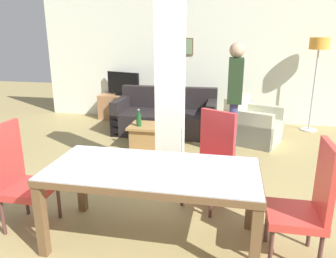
{
  "coord_description": "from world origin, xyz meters",
  "views": [
    {
      "loc": [
        0.66,
        -2.61,
        1.91
      ],
      "look_at": [
        0.0,
        0.72,
        0.9
      ],
      "focal_mm": 35.0,
      "sensor_mm": 36.0,
      "label": 1
    }
  ],
  "objects_px": {
    "dining_chair_head_left": "(19,175)",
    "sofa": "(166,118)",
    "floor_lamp": "(318,52)",
    "tv_screen": "(123,84)",
    "standing_person": "(235,91)",
    "dining_chair_head_right": "(308,202)",
    "dining_chair_far_right": "(211,157)",
    "armchair": "(252,126)",
    "coffee_table": "(151,136)",
    "bottle": "(139,120)",
    "tv_stand": "(124,107)",
    "dining_table": "(153,182)"
  },
  "relations": [
    {
      "from": "dining_chair_far_right",
      "to": "floor_lamp",
      "type": "xyz_separation_m",
      "value": [
        1.75,
        3.31,
        0.98
      ]
    },
    {
      "from": "coffee_table",
      "to": "armchair",
      "type": "bearing_deg",
      "value": 22.16
    },
    {
      "from": "dining_chair_head_left",
      "to": "standing_person",
      "type": "bearing_deg",
      "value": 140.75
    },
    {
      "from": "bottle",
      "to": "dining_chair_head_left",
      "type": "bearing_deg",
      "value": -102.12
    },
    {
      "from": "dining_chair_head_right",
      "to": "tv_screen",
      "type": "xyz_separation_m",
      "value": [
        -3.04,
        4.29,
        0.24
      ]
    },
    {
      "from": "floor_lamp",
      "to": "bottle",
      "type": "bearing_deg",
      "value": -150.45
    },
    {
      "from": "dining_chair_head_left",
      "to": "tv_screen",
      "type": "height_order",
      "value": "dining_chair_head_left"
    },
    {
      "from": "tv_screen",
      "to": "standing_person",
      "type": "xyz_separation_m",
      "value": [
        2.42,
        -1.78,
        0.23
      ]
    },
    {
      "from": "dining_table",
      "to": "armchair",
      "type": "bearing_deg",
      "value": 71.96
    },
    {
      "from": "dining_chair_head_left",
      "to": "sofa",
      "type": "height_order",
      "value": "dining_chair_head_left"
    },
    {
      "from": "dining_chair_head_left",
      "to": "tv_screen",
      "type": "relative_size",
      "value": 1.35
    },
    {
      "from": "dining_chair_far_right",
      "to": "armchair",
      "type": "xyz_separation_m",
      "value": [
        0.57,
        2.36,
        -0.27
      ]
    },
    {
      "from": "armchair",
      "to": "standing_person",
      "type": "height_order",
      "value": "standing_person"
    },
    {
      "from": "dining_chair_head_left",
      "to": "sofa",
      "type": "relative_size",
      "value": 0.55
    },
    {
      "from": "sofa",
      "to": "floor_lamp",
      "type": "bearing_deg",
      "value": -166.24
    },
    {
      "from": "dining_table",
      "to": "coffee_table",
      "type": "height_order",
      "value": "dining_table"
    },
    {
      "from": "armchair",
      "to": "standing_person",
      "type": "bearing_deg",
      "value": -3.46
    },
    {
      "from": "floor_lamp",
      "to": "sofa",
      "type": "bearing_deg",
      "value": -166.24
    },
    {
      "from": "bottle",
      "to": "standing_person",
      "type": "bearing_deg",
      "value": 3.23
    },
    {
      "from": "tv_stand",
      "to": "dining_table",
      "type": "bearing_deg",
      "value": -68.16
    },
    {
      "from": "dining_chair_far_right",
      "to": "tv_stand",
      "type": "relative_size",
      "value": 0.96
    },
    {
      "from": "dining_chair_head_right",
      "to": "floor_lamp",
      "type": "xyz_separation_m",
      "value": [
        0.89,
        4.16,
        0.98
      ]
    },
    {
      "from": "armchair",
      "to": "floor_lamp",
      "type": "xyz_separation_m",
      "value": [
        1.18,
        0.95,
        1.25
      ]
    },
    {
      "from": "tv_screen",
      "to": "floor_lamp",
      "type": "height_order",
      "value": "floor_lamp"
    },
    {
      "from": "dining_table",
      "to": "dining_chair_head_right",
      "type": "distance_m",
      "value": 1.33
    },
    {
      "from": "armchair",
      "to": "tv_screen",
      "type": "height_order",
      "value": "tv_screen"
    },
    {
      "from": "dining_chair_head_left",
      "to": "armchair",
      "type": "xyz_separation_m",
      "value": [
        2.39,
        3.2,
        -0.27
      ]
    },
    {
      "from": "dining_chair_head_left",
      "to": "tv_screen",
      "type": "xyz_separation_m",
      "value": [
        -0.37,
        4.29,
        0.24
      ]
    },
    {
      "from": "dining_chair_head_right",
      "to": "bottle",
      "type": "height_order",
      "value": "dining_chair_head_right"
    },
    {
      "from": "coffee_table",
      "to": "tv_stand",
      "type": "xyz_separation_m",
      "value": [
        -1.07,
        1.77,
        0.07
      ]
    },
    {
      "from": "dining_chair_head_right",
      "to": "floor_lamp",
      "type": "distance_m",
      "value": 4.36
    },
    {
      "from": "dining_chair_head_left",
      "to": "standing_person",
      "type": "xyz_separation_m",
      "value": [
        2.05,
        2.51,
        0.47
      ]
    },
    {
      "from": "armchair",
      "to": "coffee_table",
      "type": "height_order",
      "value": "armchair"
    },
    {
      "from": "standing_person",
      "to": "tv_stand",
      "type": "bearing_deg",
      "value": 53.73
    },
    {
      "from": "coffee_table",
      "to": "dining_chair_head_left",
      "type": "bearing_deg",
      "value": -105.64
    },
    {
      "from": "dining_chair_head_right",
      "to": "armchair",
      "type": "bearing_deg",
      "value": 5.09
    },
    {
      "from": "standing_person",
      "to": "dining_chair_head_right",
      "type": "bearing_deg",
      "value": -165.98
    },
    {
      "from": "dining_chair_far_right",
      "to": "tv_screen",
      "type": "bearing_deg",
      "value": -28.42
    },
    {
      "from": "armchair",
      "to": "standing_person",
      "type": "relative_size",
      "value": 0.62
    },
    {
      "from": "dining_chair_far_right",
      "to": "coffee_table",
      "type": "xyz_separation_m",
      "value": [
        -1.12,
        1.67,
        -0.35
      ]
    },
    {
      "from": "dining_table",
      "to": "dining_chair_head_left",
      "type": "xyz_separation_m",
      "value": [
        -1.35,
        0.0,
        -0.05
      ]
    },
    {
      "from": "dining_chair_head_left",
      "to": "floor_lamp",
      "type": "height_order",
      "value": "floor_lamp"
    },
    {
      "from": "floor_lamp",
      "to": "armchair",
      "type": "bearing_deg",
      "value": -140.97
    },
    {
      "from": "dining_chair_far_right",
      "to": "coffee_table",
      "type": "distance_m",
      "value": 2.04
    },
    {
      "from": "sofa",
      "to": "coffee_table",
      "type": "relative_size",
      "value": 2.69
    },
    {
      "from": "coffee_table",
      "to": "sofa",
      "type": "bearing_deg",
      "value": 86.26
    },
    {
      "from": "dining_chair_head_right",
      "to": "dining_chair_far_right",
      "type": "height_order",
      "value": "same"
    },
    {
      "from": "bottle",
      "to": "floor_lamp",
      "type": "height_order",
      "value": "floor_lamp"
    },
    {
      "from": "dining_table",
      "to": "tv_screen",
      "type": "height_order",
      "value": "tv_screen"
    },
    {
      "from": "standing_person",
      "to": "dining_table",
      "type": "bearing_deg",
      "value": 164.43
    }
  ]
}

